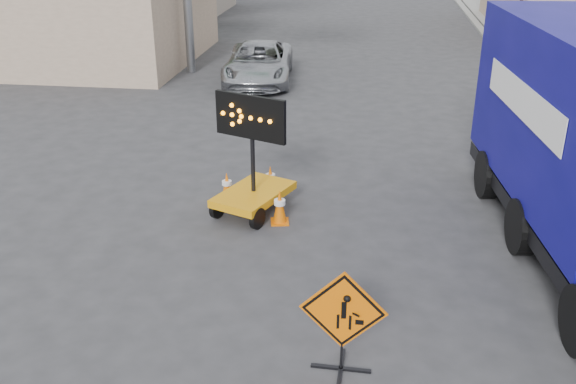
# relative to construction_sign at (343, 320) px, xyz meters

# --- Properties ---
(ground) EXTENTS (100.00, 100.00, 0.00)m
(ground) POSITION_rel_construction_sign_xyz_m (-0.98, 0.52, -0.91)
(ground) COLOR #2D2D30
(ground) RESTS_ON ground
(curb_right) EXTENTS (0.40, 60.00, 0.12)m
(curb_right) POSITION_rel_construction_sign_xyz_m (6.22, 15.52, -0.85)
(curb_right) COLOR gray
(curb_right) RESTS_ON ground
(storefront_left_near) EXTENTS (14.00, 10.00, 4.00)m
(storefront_left_near) POSITION_rel_construction_sign_xyz_m (-14.98, 20.52, 1.09)
(storefront_left_near) COLOR tan
(storefront_left_near) RESTS_ON ground
(construction_sign) EXTENTS (1.30, 0.92, 1.73)m
(construction_sign) POSITION_rel_construction_sign_xyz_m (0.00, 0.00, 0.00)
(construction_sign) COLOR black
(construction_sign) RESTS_ON ground
(arrow_board) EXTENTS (1.83, 2.25, 2.78)m
(arrow_board) POSITION_rel_construction_sign_xyz_m (-2.32, 5.30, -0.28)
(arrow_board) COLOR orange
(arrow_board) RESTS_ON ground
(pickup_truck) EXTENTS (3.05, 5.73, 1.53)m
(pickup_truck) POSITION_rel_construction_sign_xyz_m (-4.32, 17.25, -0.14)
(pickup_truck) COLOR #A8ABB0
(pickup_truck) RESTS_ON ground
(cone_a) EXTENTS (0.46, 0.46, 0.78)m
(cone_a) POSITION_rel_construction_sign_xyz_m (-1.65, 4.82, -0.52)
(cone_a) COLOR #E36104
(cone_a) RESTS_ON ground
(cone_b) EXTENTS (0.42, 0.42, 0.72)m
(cone_b) POSITION_rel_construction_sign_xyz_m (-3.07, 5.83, -0.55)
(cone_b) COLOR #E36104
(cone_b) RESTS_ON ground
(cone_c) EXTENTS (0.38, 0.38, 0.73)m
(cone_c) POSITION_rel_construction_sign_xyz_m (-2.10, 6.36, -0.55)
(cone_c) COLOR #E36104
(cone_c) RESTS_ON ground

